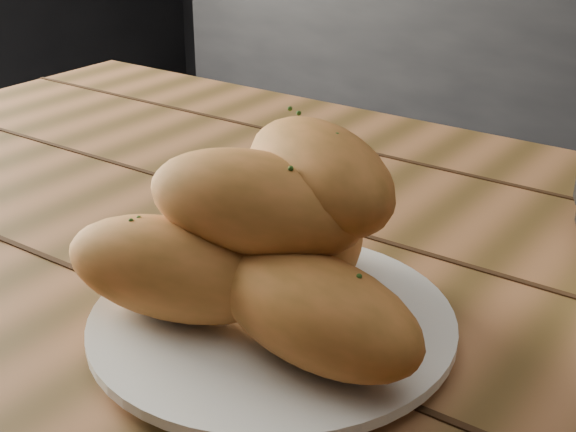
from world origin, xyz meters
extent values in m
cube|color=#915B36|center=(0.20, -0.17, 0.73)|extent=(1.57, 0.90, 0.04)
cylinder|color=brown|center=(-0.45, 0.18, 0.35)|extent=(0.07, 0.07, 0.71)
cylinder|color=white|center=(0.15, -0.25, 0.76)|extent=(0.24, 0.24, 0.01)
cylinder|color=white|center=(0.15, -0.25, 0.76)|extent=(0.27, 0.27, 0.01)
ellipsoid|color=#CA7338|center=(0.09, -0.29, 0.80)|extent=(0.18, 0.11, 0.07)
ellipsoid|color=#CA7338|center=(0.21, -0.28, 0.80)|extent=(0.17, 0.10, 0.07)
ellipsoid|color=#CA7338|center=(0.15, -0.19, 0.80)|extent=(0.14, 0.18, 0.07)
ellipsoid|color=#CA7338|center=(0.14, -0.26, 0.86)|extent=(0.17, 0.10, 0.07)
ellipsoid|color=#CA7338|center=(0.17, -0.22, 0.87)|extent=(0.17, 0.14, 0.07)
camera|label=1|loc=(0.45, -0.65, 1.08)|focal=50.00mm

